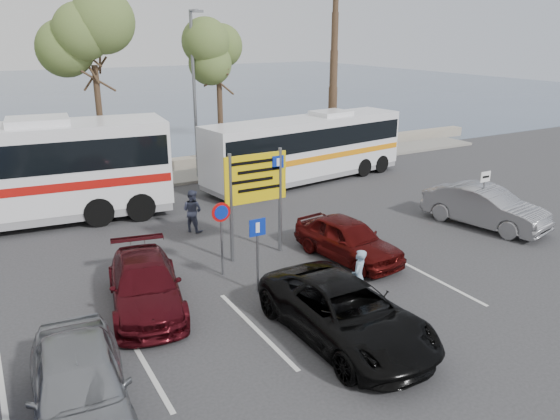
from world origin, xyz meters
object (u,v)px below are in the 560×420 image
car_silver_a (80,386)px  car_silver_b (485,207)px  direction_sign (256,186)px  pedestrian_far (192,211)px  car_maroon (145,285)px  coach_bus_right (306,151)px  street_lamp_right (195,87)px  pedestrian_near (358,277)px  car_red (348,239)px  suv_black (346,312)px

car_silver_a → car_silver_b: car_silver_b is taller
direction_sign → pedestrian_far: 3.81m
car_maroon → pedestrian_far: pedestrian_far is taller
direction_sign → pedestrian_far: bearing=106.9°
coach_bus_right → pedestrian_far: 8.53m
street_lamp_right → coach_bus_right: (4.50, -3.02, -3.03)m
car_silver_b → pedestrian_far: 11.18m
direction_sign → pedestrian_near: 4.75m
direction_sign → car_maroon: (-4.27, -1.70, -1.77)m
coach_bus_right → pedestrian_near: coach_bus_right is taller
car_silver_b → pedestrian_near: bearing=-174.8°
car_silver_b → car_silver_a: bearing=-179.1°
coach_bus_right → car_silver_b: (2.50, -9.00, -0.80)m
direction_sign → coach_bus_right: (6.50, 7.30, -0.86)m
car_maroon → car_red: size_ratio=1.11×
car_red → suv_black: 4.99m
car_silver_a → suv_black: car_silver_a is taller
coach_bus_right → car_red: bearing=-114.0°
street_lamp_right → car_maroon: 14.12m
car_silver_a → car_silver_b: (15.67, 3.89, 0.00)m
suv_black → car_silver_b: size_ratio=1.10×
car_silver_a → pedestrian_far: bearing=63.4°
car_silver_a → street_lamp_right: bearing=67.3°
street_lamp_right → suv_black: size_ratio=1.55×
direction_sign → pedestrian_near: (0.88, -4.37, -1.63)m
coach_bus_right → suv_black: bearing=-118.3°
street_lamp_right → direction_sign: 10.73m
suv_black → car_red: bearing=52.1°
pedestrian_near → car_maroon: bearing=-64.7°
coach_bus_right → car_silver_a: coach_bus_right is taller
pedestrian_far → car_silver_b: bearing=-151.7°
car_maroon → pedestrian_far: (3.27, 5.00, 0.15)m
direction_sign → car_maroon: direction_sign is taller
pedestrian_far → pedestrian_near: bearing=158.7°
coach_bus_right → car_maroon: (-10.77, -9.00, -0.91)m
pedestrian_near → car_red: bearing=-158.4°
street_lamp_right → car_red: bearing=-87.6°
car_maroon → direction_sign: bearing=32.7°
direction_sign → car_silver_a: 8.86m
car_silver_a → car_maroon: (2.40, 3.89, -0.11)m
pedestrian_far → suv_black: bearing=148.1°
street_lamp_right → suv_black: (-2.50, -16.01, -3.88)m
car_silver_a → pedestrian_far: size_ratio=2.80×
car_silver_a → direction_sign: bearing=45.8°
street_lamp_right → pedestrian_far: (-3.00, -7.02, -3.79)m
pedestrian_near → pedestrian_far: (-1.89, 7.68, 0.02)m
street_lamp_right → direction_sign: (-2.00, -10.32, -2.17)m
street_lamp_right → pedestrian_near: size_ratio=5.04×
coach_bus_right → car_silver_a: size_ratio=2.45×
street_lamp_right → pedestrian_far: 8.52m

